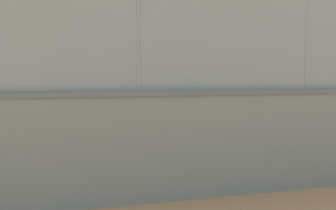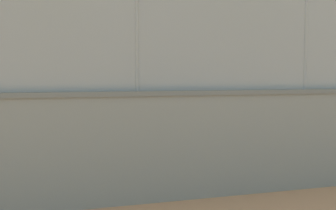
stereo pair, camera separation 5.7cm
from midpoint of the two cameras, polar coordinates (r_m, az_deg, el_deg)
The scene contains 6 objects.
ground_plane at distance 19.23m, azimuth -2.53°, elevation -2.29°, with size 260.00×260.00×0.00m, color tan.
perimeter_wall at distance 7.65m, azimuth 7.46°, elevation -4.80°, with size 28.85×0.59×1.82m.
fence_panel_on_wall at distance 7.58m, azimuth 7.58°, elevation 8.51°, with size 28.34×0.31×1.73m.
player_crossing_court at distance 11.71m, azimuth 1.81°, elevation -1.53°, with size 1.09×0.70×1.63m.
player_foreground_swinging at distance 17.81m, azimuth -6.27°, elevation 0.04°, with size 0.71×0.99×1.51m.
sports_ball at distance 11.55m, azimuth 6.88°, elevation -1.66°, with size 0.23×0.23×0.23m, color #3399D8.
Camera 1 is at (5.33, 18.36, 2.07)m, focal length 46.64 mm.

